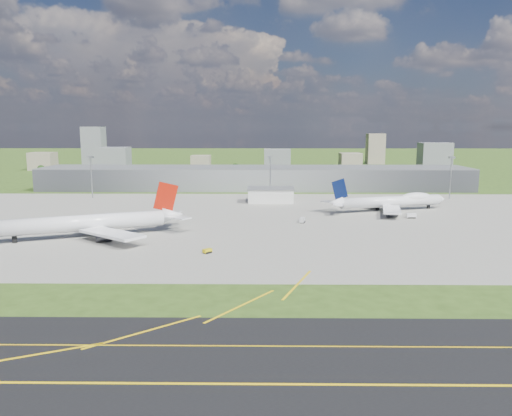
{
  "coord_description": "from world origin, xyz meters",
  "views": [
    {
      "loc": [
        5.0,
        -189.2,
        43.44
      ],
      "look_at": [
        2.39,
        22.87,
        9.0
      ],
      "focal_mm": 35.0,
      "sensor_mm": 36.0,
      "label": 1
    }
  ],
  "objects_px": {
    "tug_yellow": "(207,251)",
    "van_white_far": "(411,216)",
    "van_white_near": "(302,220)",
    "airliner_red_twin": "(91,223)",
    "airliner_blue_quad": "(391,202)"
  },
  "relations": [
    {
      "from": "airliner_red_twin",
      "to": "tug_yellow",
      "type": "xyz_separation_m",
      "value": [
        49.09,
        -25.69,
        -4.81
      ]
    },
    {
      "from": "airliner_blue_quad",
      "to": "tug_yellow",
      "type": "height_order",
      "value": "airliner_blue_quad"
    },
    {
      "from": "airliner_red_twin",
      "to": "van_white_far",
      "type": "height_order",
      "value": "airliner_red_twin"
    },
    {
      "from": "tug_yellow",
      "to": "van_white_near",
      "type": "relative_size",
      "value": 0.71
    },
    {
      "from": "tug_yellow",
      "to": "van_white_far",
      "type": "relative_size",
      "value": 0.76
    },
    {
      "from": "van_white_near",
      "to": "van_white_far",
      "type": "relative_size",
      "value": 1.07
    },
    {
      "from": "airliner_red_twin",
      "to": "van_white_far",
      "type": "distance_m",
      "value": 146.43
    },
    {
      "from": "airliner_blue_quad",
      "to": "van_white_far",
      "type": "distance_m",
      "value": 22.35
    },
    {
      "from": "van_white_near",
      "to": "airliner_red_twin",
      "type": "bearing_deg",
      "value": 125.48
    },
    {
      "from": "airliner_blue_quad",
      "to": "van_white_far",
      "type": "relative_size",
      "value": 14.86
    },
    {
      "from": "van_white_near",
      "to": "airliner_blue_quad",
      "type": "bearing_deg",
      "value": -39.96
    },
    {
      "from": "van_white_near",
      "to": "van_white_far",
      "type": "distance_m",
      "value": 54.57
    },
    {
      "from": "van_white_near",
      "to": "van_white_far",
      "type": "bearing_deg",
      "value": -61.75
    },
    {
      "from": "tug_yellow",
      "to": "van_white_near",
      "type": "xyz_separation_m",
      "value": [
        37.58,
        56.76,
        0.34
      ]
    },
    {
      "from": "airliner_blue_quad",
      "to": "van_white_near",
      "type": "height_order",
      "value": "airliner_blue_quad"
    }
  ]
}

